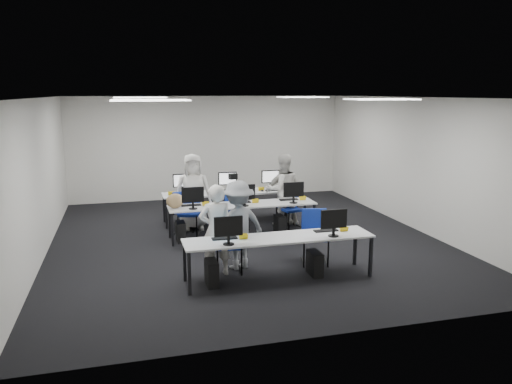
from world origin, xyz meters
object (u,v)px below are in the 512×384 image
object	(u,v)px
chair_1	(315,247)
student_1	(283,190)
desk_mid	(243,206)
chair_6	(230,216)
student_2	(193,192)
chair_0	(229,255)
photographer	(238,225)
desk_front	(279,240)
chair_2	(190,221)
chair_3	(237,218)
chair_4	(291,216)
student_3	(285,192)
student_0	(216,230)
chair_5	(181,218)
chair_7	(287,213)

from	to	relation	value
chair_1	student_1	bearing A→B (deg)	99.67
desk_mid	chair_6	world-z (taller)	chair_6
student_2	student_1	bearing A→B (deg)	-2.79
chair_0	photographer	bearing A→B (deg)	38.88
chair_6	photographer	world-z (taller)	photographer
desk_mid	chair_0	size ratio (longest dim) A/B	3.43
chair_0	chair_1	xyz separation A→B (m)	(1.63, 0.03, 0.01)
desk_front	chair_2	xyz separation A→B (m)	(-1.09, 3.12, -0.39)
student_2	chair_3	bearing A→B (deg)	-16.74
desk_front	chair_4	xyz separation A→B (m)	(1.27, 3.08, -0.42)
student_3	photographer	bearing A→B (deg)	-117.48
chair_4	chair_6	xyz separation A→B (m)	(-1.40, 0.29, 0.04)
student_3	photographer	xyz separation A→B (m)	(-1.78, -2.73, 0.02)
chair_4	student_2	bearing A→B (deg)	155.92
chair_4	desk_mid	bearing A→B (deg)	-171.77
desk_mid	student_3	distance (m)	1.50
chair_3	student_0	world-z (taller)	student_0
desk_mid	desk_front	bearing A→B (deg)	-90.00
desk_front	chair_1	distance (m)	1.13
chair_0	chair_4	bearing A→B (deg)	58.89
chair_5	chair_6	size ratio (longest dim) A/B	1.02
chair_3	student_3	xyz separation A→B (m)	(1.22, 0.23, 0.51)
desk_mid	chair_6	bearing A→B (deg)	99.04
desk_front	chair_3	distance (m)	3.23
chair_6	photographer	distance (m)	2.75
desk_front	photographer	world-z (taller)	photographer
chair_2	student_2	xyz separation A→B (m)	(0.15, 0.42, 0.58)
chair_1	chair_5	distance (m)	3.51
chair_1	student_0	world-z (taller)	student_0
chair_7	student_1	xyz separation A→B (m)	(-0.13, -0.02, 0.59)
desk_mid	chair_1	distance (m)	2.21
desk_front	student_3	size ratio (longest dim) A/B	2.07
chair_4	chair_5	xyz separation A→B (m)	(-2.52, 0.31, 0.04)
chair_6	chair_1	bearing A→B (deg)	-83.10
desk_mid	photographer	distance (m)	1.98
chair_5	desk_mid	bearing A→B (deg)	-37.58
photographer	chair_4	bearing A→B (deg)	-142.58
chair_4	student_1	distance (m)	0.66
desk_front	chair_6	world-z (taller)	chair_6
desk_front	chair_5	world-z (taller)	chair_5
chair_3	chair_7	xyz separation A→B (m)	(1.26, 0.16, -0.00)
desk_front	chair_0	size ratio (longest dim) A/B	3.43
chair_4	chair_5	world-z (taller)	chair_5
chair_3	chair_6	distance (m)	0.22
chair_0	student_1	distance (m)	3.40
desk_mid	photographer	bearing A→B (deg)	-105.86
chair_0	chair_4	size ratio (longest dim) A/B	1.14
chair_2	student_0	distance (m)	2.70
chair_1	student_3	bearing A→B (deg)	98.13
desk_front	student_2	distance (m)	3.67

